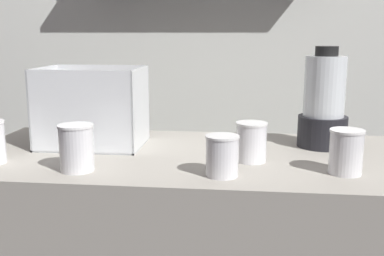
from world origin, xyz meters
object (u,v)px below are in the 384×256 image
(blender_pitcher, at_px, (324,105))
(juice_cup_pomegranate_left, at_px, (77,150))
(juice_cup_orange_far_right, at_px, (346,155))
(juice_cup_orange_right, at_px, (251,144))
(juice_cup_pomegranate_middle, at_px, (222,158))
(carrot_display_bin, at_px, (93,122))

(blender_pitcher, xyz_separation_m, juice_cup_pomegranate_left, (-0.69, -0.35, -0.08))
(juice_cup_orange_far_right, bearing_deg, juice_cup_orange_right, 159.59)
(blender_pitcher, bearing_deg, juice_cup_pomegranate_middle, -131.07)
(blender_pitcher, xyz_separation_m, juice_cup_orange_far_right, (0.01, -0.29, -0.08))
(blender_pitcher, xyz_separation_m, juice_cup_pomegranate_middle, (-0.31, -0.35, -0.09))
(carrot_display_bin, relative_size, blender_pitcher, 1.02)
(blender_pitcher, relative_size, juice_cup_pomegranate_left, 2.57)
(carrot_display_bin, xyz_separation_m, juice_cup_orange_right, (0.51, -0.14, -0.03))
(blender_pitcher, relative_size, juice_cup_orange_far_right, 2.74)
(juice_cup_orange_right, bearing_deg, blender_pitcher, 41.57)
(juice_cup_orange_right, xyz_separation_m, juice_cup_orange_far_right, (0.24, -0.09, 0.00))
(juice_cup_pomegranate_left, bearing_deg, juice_cup_orange_right, 17.37)
(blender_pitcher, xyz_separation_m, juice_cup_orange_right, (-0.23, -0.20, -0.09))
(blender_pitcher, distance_m, juice_cup_orange_far_right, 0.31)
(juice_cup_pomegranate_left, xyz_separation_m, juice_cup_orange_right, (0.46, 0.14, -0.01))
(juice_cup_pomegranate_left, distance_m, juice_cup_orange_far_right, 0.71)
(juice_cup_pomegranate_middle, xyz_separation_m, juice_cup_orange_far_right, (0.32, 0.06, 0.00))
(juice_cup_pomegranate_middle, relative_size, juice_cup_orange_right, 0.94)
(juice_cup_pomegranate_left, relative_size, juice_cup_orange_far_right, 1.07)
(juice_cup_orange_right, bearing_deg, juice_cup_pomegranate_left, -162.63)
(carrot_display_bin, bearing_deg, juice_cup_pomegranate_left, -79.95)
(juice_cup_pomegranate_left, bearing_deg, juice_cup_orange_far_right, 4.40)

